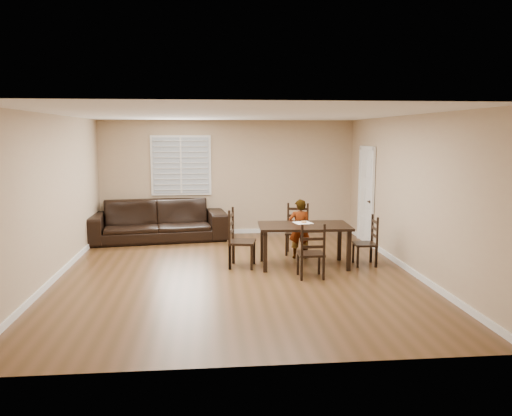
% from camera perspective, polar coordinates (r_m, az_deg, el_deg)
% --- Properties ---
extents(ground, '(7.00, 7.00, 0.00)m').
position_cam_1_polar(ground, '(8.68, -2.22, -7.44)').
color(ground, '#55351D').
rests_on(ground, ground).
extents(room, '(6.04, 7.04, 2.72)m').
position_cam_1_polar(room, '(8.55, -2.12, 4.61)').
color(room, tan).
rests_on(room, ground).
extents(dining_table, '(1.66, 0.98, 0.76)m').
position_cam_1_polar(dining_table, '(9.04, 5.53, -2.46)').
color(dining_table, black).
rests_on(dining_table, ground).
extents(chair_near, '(0.54, 0.52, 1.00)m').
position_cam_1_polar(chair_near, '(10.08, 4.77, -2.57)').
color(chair_near, black).
rests_on(chair_near, ground).
extents(chair_far, '(0.42, 0.39, 0.94)m').
position_cam_1_polar(chair_far, '(8.26, 6.43, -5.27)').
color(chair_far, black).
rests_on(chair_far, ground).
extents(chair_left, '(0.53, 0.56, 1.06)m').
position_cam_1_polar(chair_left, '(8.99, -2.38, -3.73)').
color(chair_left, black).
rests_on(chair_left, ground).
extents(chair_right, '(0.41, 0.43, 0.91)m').
position_cam_1_polar(chair_right, '(9.35, 12.98, -3.89)').
color(chair_right, black).
rests_on(chair_right, ground).
extents(child, '(0.43, 0.29, 1.15)m').
position_cam_1_polar(child, '(9.63, 5.00, -2.38)').
color(child, gray).
rests_on(child, ground).
extents(napkin, '(0.37, 0.37, 0.00)m').
position_cam_1_polar(napkin, '(9.20, 5.37, -1.70)').
color(napkin, '#F1E3D0').
rests_on(napkin, dining_table).
extents(donut, '(0.10, 0.10, 0.04)m').
position_cam_1_polar(donut, '(9.20, 5.49, -1.56)').
color(donut, '#C68347').
rests_on(donut, napkin).
extents(sofa, '(3.19, 1.58, 0.89)m').
position_cam_1_polar(sofa, '(11.47, -11.24, -1.41)').
color(sofa, black).
rests_on(sofa, ground).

